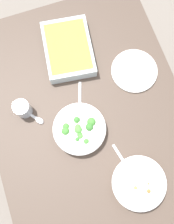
{
  "coord_description": "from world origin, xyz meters",
  "views": [
    {
      "loc": [
        0.27,
        -0.09,
        1.92
      ],
      "look_at": [
        0.0,
        0.0,
        0.74
      ],
      "focal_mm": 42.38,
      "sensor_mm": 36.0,
      "label": 1
    }
  ],
  "objects_px": {
    "broccoli_bowl": "(79,129)",
    "side_plate": "(134,71)",
    "baking_dish": "(68,49)",
    "spoon_spare": "(32,116)",
    "drink_cup": "(23,109)",
    "spoon_by_broccoli": "(80,105)",
    "stew_bowl": "(138,183)",
    "spoon_by_stew": "(127,167)"
  },
  "relations": [
    {
      "from": "baking_dish",
      "to": "spoon_spare",
      "type": "xyz_separation_m",
      "value": [
        0.25,
        -0.26,
        -0.03
      ]
    },
    {
      "from": "broccoli_bowl",
      "to": "spoon_by_stew",
      "type": "height_order",
      "value": "broccoli_bowl"
    },
    {
      "from": "baking_dish",
      "to": "spoon_by_broccoli",
      "type": "distance_m",
      "value": 0.28
    },
    {
      "from": "spoon_by_broccoli",
      "to": "spoon_spare",
      "type": "xyz_separation_m",
      "value": [
        -0.02,
        -0.22,
        0.0
      ]
    },
    {
      "from": "spoon_by_stew",
      "to": "side_plate",
      "type": "bearing_deg",
      "value": 154.78
    },
    {
      "from": "side_plate",
      "to": "spoon_spare",
      "type": "distance_m",
      "value": 0.52
    },
    {
      "from": "side_plate",
      "to": "stew_bowl",
      "type": "bearing_deg",
      "value": -19.75
    },
    {
      "from": "spoon_by_stew",
      "to": "spoon_by_broccoli",
      "type": "bearing_deg",
      "value": -162.19
    },
    {
      "from": "drink_cup",
      "to": "baking_dish",
      "type": "bearing_deg",
      "value": 127.48
    },
    {
      "from": "stew_bowl",
      "to": "spoon_by_stew",
      "type": "height_order",
      "value": "stew_bowl"
    },
    {
      "from": "spoon_by_stew",
      "to": "spoon_by_broccoli",
      "type": "relative_size",
      "value": 1.02
    },
    {
      "from": "baking_dish",
      "to": "spoon_by_stew",
      "type": "distance_m",
      "value": 0.61
    },
    {
      "from": "side_plate",
      "to": "spoon_spare",
      "type": "height_order",
      "value": "side_plate"
    },
    {
      "from": "spoon_spare",
      "to": "side_plate",
      "type": "bearing_deg",
      "value": 95.9
    },
    {
      "from": "baking_dish",
      "to": "drink_cup",
      "type": "xyz_separation_m",
      "value": [
        0.22,
        -0.28,
        0.0
      ]
    },
    {
      "from": "stew_bowl",
      "to": "broccoli_bowl",
      "type": "bearing_deg",
      "value": -151.47
    },
    {
      "from": "baking_dish",
      "to": "spoon_spare",
      "type": "height_order",
      "value": "baking_dish"
    },
    {
      "from": "spoon_by_stew",
      "to": "spoon_spare",
      "type": "relative_size",
      "value": 1.17
    },
    {
      "from": "broccoli_bowl",
      "to": "drink_cup",
      "type": "distance_m",
      "value": 0.27
    },
    {
      "from": "side_plate",
      "to": "spoon_by_broccoli",
      "type": "xyz_separation_m",
      "value": [
        0.08,
        -0.3,
        -0.0
      ]
    },
    {
      "from": "drink_cup",
      "to": "side_plate",
      "type": "bearing_deg",
      "value": 92.07
    },
    {
      "from": "side_plate",
      "to": "spoon_by_stew",
      "type": "relative_size",
      "value": 1.26
    },
    {
      "from": "broccoli_bowl",
      "to": "stew_bowl",
      "type": "bearing_deg",
      "value": 28.53
    },
    {
      "from": "stew_bowl",
      "to": "baking_dish",
      "type": "height_order",
      "value": "same"
    },
    {
      "from": "stew_bowl",
      "to": "broccoli_bowl",
      "type": "relative_size",
      "value": 0.97
    },
    {
      "from": "broccoli_bowl",
      "to": "baking_dish",
      "type": "height_order",
      "value": "broccoli_bowl"
    },
    {
      "from": "baking_dish",
      "to": "side_plate",
      "type": "distance_m",
      "value": 0.33
    },
    {
      "from": "spoon_by_stew",
      "to": "spoon_spare",
      "type": "bearing_deg",
      "value": -137.06
    },
    {
      "from": "stew_bowl",
      "to": "broccoli_bowl",
      "type": "distance_m",
      "value": 0.34
    },
    {
      "from": "drink_cup",
      "to": "spoon_spare",
      "type": "xyz_separation_m",
      "value": [
        0.03,
        0.03,
        -0.03
      ]
    },
    {
      "from": "broccoli_bowl",
      "to": "side_plate",
      "type": "xyz_separation_m",
      "value": [
        -0.19,
        0.34,
        -0.02
      ]
    },
    {
      "from": "spoon_by_stew",
      "to": "broccoli_bowl",
      "type": "bearing_deg",
      "value": -146.7
    },
    {
      "from": "stew_bowl",
      "to": "side_plate",
      "type": "xyz_separation_m",
      "value": [
        -0.49,
        0.17,
        -0.03
      ]
    },
    {
      "from": "baking_dish",
      "to": "spoon_spare",
      "type": "bearing_deg",
      "value": -45.61
    },
    {
      "from": "broccoli_bowl",
      "to": "baking_dish",
      "type": "distance_m",
      "value": 0.39
    },
    {
      "from": "baking_dish",
      "to": "spoon_by_broccoli",
      "type": "relative_size",
      "value": 1.9
    },
    {
      "from": "baking_dish",
      "to": "drink_cup",
      "type": "bearing_deg",
      "value": -52.52
    },
    {
      "from": "drink_cup",
      "to": "spoon_spare",
      "type": "distance_m",
      "value": 0.05
    },
    {
      "from": "baking_dish",
      "to": "spoon_by_broccoli",
      "type": "xyz_separation_m",
      "value": [
        0.27,
        -0.03,
        -0.03
      ]
    },
    {
      "from": "drink_cup",
      "to": "side_plate",
      "type": "distance_m",
      "value": 0.55
    },
    {
      "from": "stew_bowl",
      "to": "spoon_spare",
      "type": "bearing_deg",
      "value": -141.25
    },
    {
      "from": "broccoli_bowl",
      "to": "spoon_by_broccoli",
      "type": "relative_size",
      "value": 1.37
    }
  ]
}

